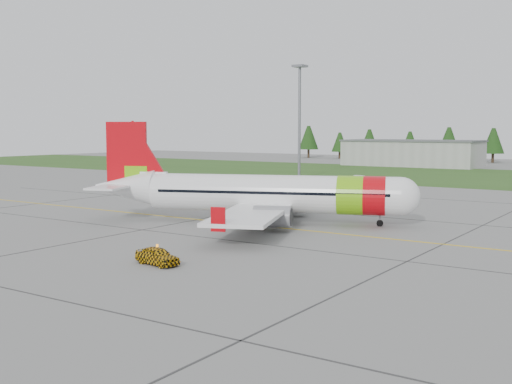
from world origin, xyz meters
The scene contains 7 objects.
ground centered at (0.00, 0.00, 0.00)m, with size 320.00×320.00×0.00m, color gray.
aircraft centered at (-8.16, 9.98, 2.84)m, with size 31.10×29.55×9.85m.
follow_me_car centered at (-3.66, -10.35, 1.78)m, with size 1.43×1.21×3.56m, color yellow.
service_van centered at (-19.21, 55.21, 2.19)m, with size 1.53×1.44×4.37m, color silver.
taxi_guideline centered at (0.00, 8.00, 0.01)m, with size 120.00×0.25×0.02m, color gold.
hangar_west centered at (-30.00, 110.00, 3.00)m, with size 32.00×14.00×6.00m, color #A8A8A3.
floodlight_mast centered at (-32.00, 58.00, 10.00)m, with size 0.50×0.50×20.00m, color slate.
Camera 1 is at (25.56, -42.06, 9.17)m, focal length 45.00 mm.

